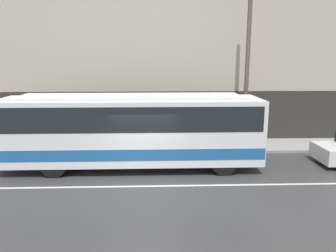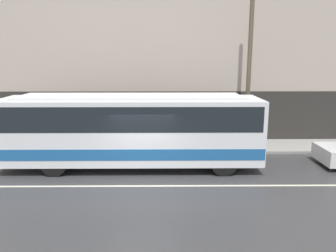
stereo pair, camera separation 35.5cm
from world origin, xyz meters
name	(u,v)px [view 1 (the left image)]	position (x,y,z in m)	size (l,w,h in m)	color
ground_plane	(143,186)	(0.00, 0.00, 0.00)	(60.00, 60.00, 0.00)	#38383A
sidewalk	(147,146)	(0.00, 5.24, 0.06)	(60.00, 2.48, 0.12)	gray
building_facade	(146,22)	(0.00, 6.62, 6.40)	(60.00, 0.35, 13.22)	#B7A899
lane_stripe	(143,186)	(0.00, 0.00, 0.00)	(54.00, 0.14, 0.01)	beige
transit_bus	(131,127)	(-0.56, 2.18, 1.74)	(10.73, 2.53, 3.08)	white
utility_pole_near	(247,63)	(4.95, 4.79, 4.32)	(0.21, 0.21, 8.40)	brown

